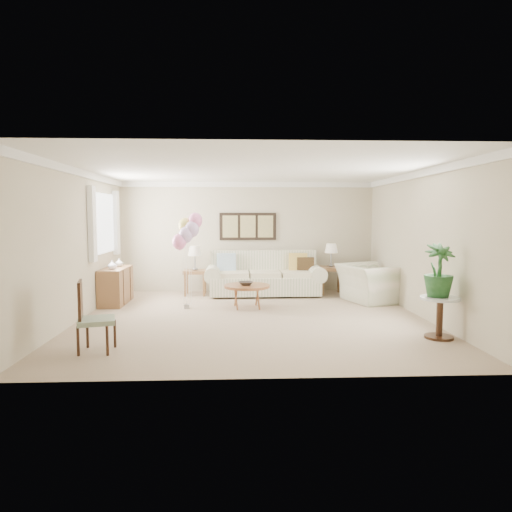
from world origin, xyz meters
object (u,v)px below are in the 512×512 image
(coffee_table, at_px, (247,287))
(accent_chair, at_px, (91,315))
(balloon_cluster, at_px, (188,231))
(sofa, at_px, (265,278))
(armchair, at_px, (370,283))

(coffee_table, bearing_deg, accent_chair, -127.27)
(coffee_table, bearing_deg, balloon_cluster, -179.34)
(sofa, xyz_separation_m, armchair, (2.15, -0.93, -0.00))
(accent_chair, relative_size, balloon_cluster, 0.51)
(sofa, distance_m, accent_chair, 5.01)
(armchair, bearing_deg, balloon_cluster, 81.79)
(accent_chair, height_order, balloon_cluster, balloon_cluster)
(accent_chair, bearing_deg, balloon_cluster, 70.39)
(coffee_table, height_order, balloon_cluster, balloon_cluster)
(armchair, relative_size, balloon_cluster, 0.64)
(sofa, distance_m, balloon_cluster, 2.46)
(coffee_table, bearing_deg, sofa, 73.50)
(sofa, xyz_separation_m, coffee_table, (-0.44, -1.50, 0.03))
(armchair, distance_m, balloon_cluster, 3.94)
(coffee_table, distance_m, balloon_cluster, 1.58)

